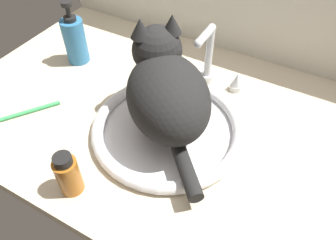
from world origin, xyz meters
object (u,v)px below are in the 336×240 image
at_px(toothbrush, 23,113).
at_px(amber_bottle, 68,174).
at_px(faucet, 207,61).
at_px(soap_pump_bottle, 75,40).
at_px(cat, 166,88).
at_px(sink_basin, 168,128).

bearing_deg(toothbrush, amber_bottle, -22.71).
relative_size(faucet, amber_bottle, 1.97).
bearing_deg(soap_pump_bottle, toothbrush, -83.71).
distance_m(soap_pump_bottle, toothbrush, 0.26).
xyz_separation_m(soap_pump_bottle, amber_bottle, (0.28, -0.36, -0.02)).
xyz_separation_m(cat, toothbrush, (-0.34, -0.14, -0.11)).
bearing_deg(soap_pump_bottle, sink_basin, -18.45).
bearing_deg(cat, amber_bottle, -108.25).
xyz_separation_m(soap_pump_bottle, toothbrush, (0.03, -0.25, -0.06)).
relative_size(sink_basin, faucet, 1.78).
xyz_separation_m(sink_basin, faucet, (-0.00, 0.22, 0.06)).
relative_size(cat, soap_pump_bottle, 1.72).
relative_size(soap_pump_bottle, amber_bottle, 1.79).
height_order(sink_basin, faucet, faucet).
distance_m(sink_basin, amber_bottle, 0.26).
xyz_separation_m(cat, amber_bottle, (-0.08, -0.25, -0.07)).
bearing_deg(amber_bottle, toothbrush, 157.29).
relative_size(cat, toothbrush, 2.12).
height_order(faucet, toothbrush, faucet).
relative_size(sink_basin, toothbrush, 2.41).
bearing_deg(faucet, toothbrush, -135.56).
distance_m(cat, amber_bottle, 0.27).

